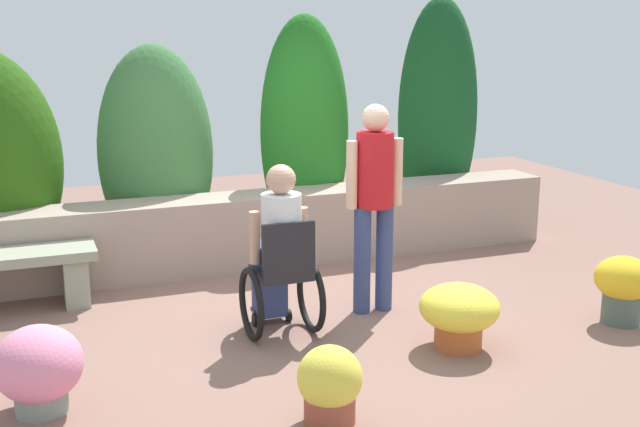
# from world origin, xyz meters

# --- Properties ---
(ground_plane) EXTENTS (12.41, 12.41, 0.00)m
(ground_plane) POSITION_xyz_m (0.00, 0.00, 0.00)
(ground_plane) COLOR #846155
(stone_retaining_wall) EXTENTS (6.26, 0.51, 0.71)m
(stone_retaining_wall) POSITION_xyz_m (0.00, 1.52, 0.36)
(stone_retaining_wall) COLOR tan
(stone_retaining_wall) RESTS_ON ground
(hedge_backdrop) EXTENTS (6.04, 1.03, 2.63)m
(hedge_backdrop) POSITION_xyz_m (-0.56, 2.11, 1.15)
(hedge_backdrop) COLOR #275611
(hedge_backdrop) RESTS_ON ground
(person_in_wheelchair) EXTENTS (0.53, 0.66, 1.33)m
(person_in_wheelchair) POSITION_xyz_m (-0.36, -0.26, 0.62)
(person_in_wheelchair) COLOR black
(person_in_wheelchair) RESTS_ON ground
(person_standing_companion) EXTENTS (0.49, 0.30, 1.72)m
(person_standing_companion) POSITION_xyz_m (0.52, -0.07, 0.99)
(person_standing_companion) COLOR #364477
(person_standing_companion) RESTS_ON ground
(flower_pot_purple_near) EXTENTS (0.54, 0.54, 0.55)m
(flower_pot_purple_near) POSITION_xyz_m (-2.13, -0.94, 0.28)
(flower_pot_purple_near) COLOR gray
(flower_pot_purple_near) RESTS_ON ground
(flower_pot_terracotta_by_wall) EXTENTS (0.39, 0.39, 0.48)m
(flower_pot_terracotta_by_wall) POSITION_xyz_m (-0.52, -1.70, 0.24)
(flower_pot_terracotta_by_wall) COLOR #974834
(flower_pot_terracotta_by_wall) RESTS_ON ground
(flower_pot_red_accent) EXTENTS (0.59, 0.59, 0.48)m
(flower_pot_red_accent) POSITION_xyz_m (0.78, -1.00, 0.27)
(flower_pot_red_accent) COLOR #B85B2D
(flower_pot_red_accent) RESTS_ON ground
(flower_pot_small_foreground) EXTENTS (0.46, 0.46, 0.55)m
(flower_pot_small_foreground) POSITION_xyz_m (2.25, -1.04, 0.31)
(flower_pot_small_foreground) COLOR #4B5C52
(flower_pot_small_foreground) RESTS_ON ground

